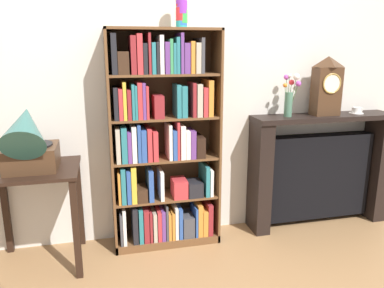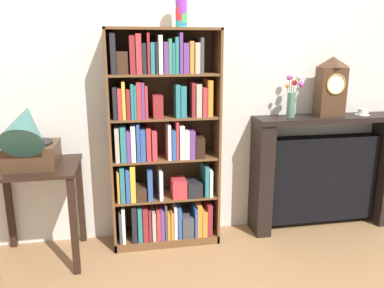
% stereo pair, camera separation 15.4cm
% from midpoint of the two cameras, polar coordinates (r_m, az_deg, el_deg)
% --- Properties ---
extents(ground_plane, '(8.09, 6.40, 0.02)m').
position_cam_midpoint_polar(ground_plane, '(2.99, -4.88, -15.85)').
color(ground_plane, '#997047').
extents(wall_back, '(5.09, 0.08, 2.60)m').
position_cam_midpoint_polar(wall_back, '(2.96, -2.33, 10.62)').
color(wall_back, silver).
rests_on(wall_back, ground).
extents(bookshelf, '(0.81, 0.29, 1.63)m').
position_cam_midpoint_polar(bookshelf, '(2.82, -6.11, -0.51)').
color(bookshelf, brown).
rests_on(bookshelf, ground).
extents(cup_stack, '(0.08, 0.08, 0.26)m').
position_cam_midpoint_polar(cup_stack, '(2.75, -3.30, 19.87)').
color(cup_stack, '#28B2B7').
rests_on(cup_stack, bookshelf).
extents(side_table_left, '(0.59, 0.53, 0.71)m').
position_cam_midpoint_polar(side_table_left, '(2.81, -24.07, -6.67)').
color(side_table_left, black).
rests_on(side_table_left, ground).
extents(gramophone, '(0.33, 0.49, 0.51)m').
position_cam_midpoint_polar(gramophone, '(2.64, -25.15, 0.50)').
color(gramophone, '#472D1C').
rests_on(gramophone, side_table_left).
extents(fireplace_mantel, '(1.22, 0.27, 0.96)m').
position_cam_midpoint_polar(fireplace_mantel, '(3.38, 17.40, -3.86)').
color(fireplace_mantel, black).
rests_on(fireplace_mantel, ground).
extents(mantel_clock, '(0.21, 0.14, 0.47)m').
position_cam_midpoint_polar(mantel_clock, '(3.21, 18.46, 8.34)').
color(mantel_clock, '#472D1C').
rests_on(mantel_clock, fireplace_mantel).
extents(flower_vase, '(0.13, 0.13, 0.34)m').
position_cam_midpoint_polar(flower_vase, '(3.07, 13.24, 7.16)').
color(flower_vase, '#4C7A60').
rests_on(flower_vase, fireplace_mantel).
extents(teacup_with_saucer, '(0.12, 0.12, 0.05)m').
position_cam_midpoint_polar(teacup_with_saucer, '(3.41, 22.49, 4.68)').
color(teacup_with_saucer, white).
rests_on(teacup_with_saucer, fireplace_mantel).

